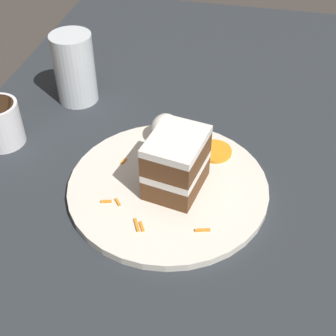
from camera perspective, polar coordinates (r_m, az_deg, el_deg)
ground_plane at (r=0.78m, az=4.17°, el=-1.94°), size 6.00×6.00×0.00m
dining_table at (r=0.77m, az=4.22°, el=-1.12°), size 1.34×0.88×0.03m
plate at (r=0.72m, az=-0.00°, el=-2.30°), size 0.31×0.31×0.01m
cake_slice at (r=0.68m, az=1.01°, el=0.62°), size 0.11×0.09×0.09m
cream_dollop at (r=0.79m, az=-0.33°, el=4.81°), size 0.05×0.05×0.05m
orange_garnish at (r=0.78m, az=5.70°, el=2.04°), size 0.06×0.06×0.01m
carrot_shreds_scatter at (r=0.68m, az=-3.32°, el=-5.19°), size 0.15×0.17×0.00m
drinking_glass at (r=0.91m, az=-11.24°, el=11.32°), size 0.08×0.08×0.13m
coffee_mug at (r=0.85m, az=-19.73°, el=5.45°), size 0.07×0.07×0.08m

